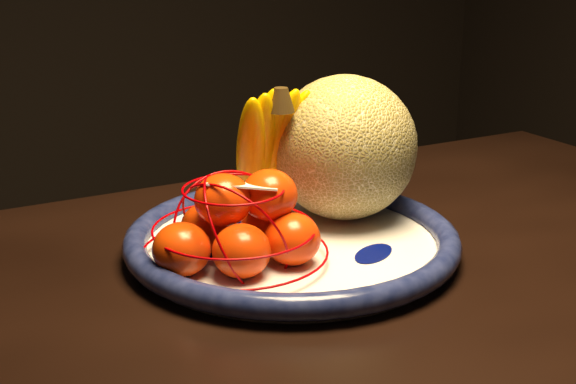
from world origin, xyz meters
name	(u,v)px	position (x,y,z in m)	size (l,w,h in m)	color
fruit_bowl	(292,241)	(0.20, 0.24, 0.75)	(0.38, 0.38, 0.03)	white
cantaloupe	(345,148)	(0.29, 0.29, 0.84)	(0.17, 0.17, 0.17)	olive
banana_bunch	(265,148)	(0.20, 0.31, 0.84)	(0.12, 0.12, 0.18)	#FDBA00
mandarin_bag	(240,228)	(0.13, 0.21, 0.79)	(0.25, 0.25, 0.12)	#FF3D02
price_tag	(242,185)	(0.13, 0.21, 0.84)	(0.07, 0.03, 0.00)	white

